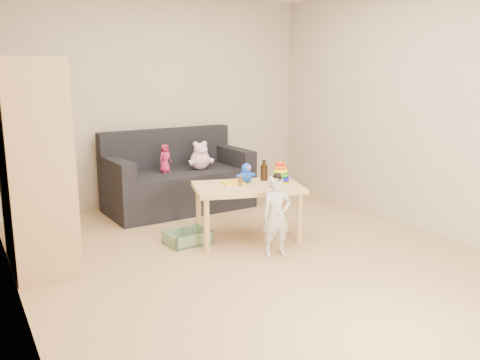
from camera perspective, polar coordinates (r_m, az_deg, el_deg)
room at (r=4.56m, az=1.02°, el=7.36°), size 4.50×4.50×4.50m
wardrobe at (r=4.69m, az=-22.16°, el=1.58°), size 0.50×0.99×1.79m
sofa at (r=6.29m, az=-6.87°, el=-1.10°), size 1.78×0.96×0.49m
play_table at (r=5.15m, az=0.85°, el=-3.62°), size 1.21×0.95×0.56m
storage_bin at (r=5.11m, az=-5.91°, el=-6.38°), size 0.44×0.35×0.12m
toddler at (r=4.68m, az=4.13°, el=-4.13°), size 0.31×0.24×0.74m
pink_bear at (r=6.26m, az=-4.49°, el=2.53°), size 0.30×0.27×0.29m
doll at (r=6.11m, az=-8.40°, el=2.38°), size 0.20×0.17×0.33m
ring_stacker at (r=5.20m, az=4.56°, el=0.63°), size 0.19×0.19×0.22m
brown_bottle at (r=5.30m, az=2.72°, el=0.93°), size 0.07×0.07×0.22m
blue_plush at (r=5.19m, az=0.67°, el=0.83°), size 0.21×0.20×0.21m
wooden_figure at (r=5.05m, az=0.04°, el=-0.02°), size 0.05×0.04×0.11m
yellow_book at (r=5.18m, az=-0.79°, el=-0.28°), size 0.26×0.26×0.02m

